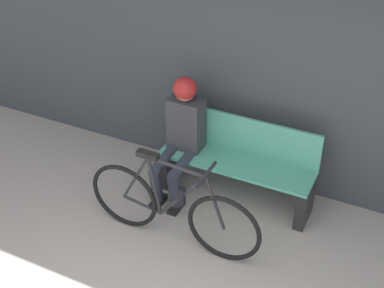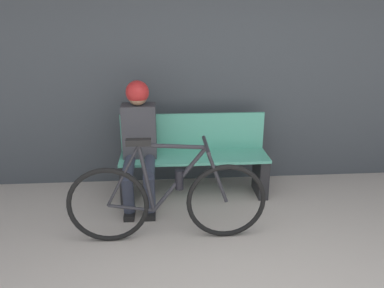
{
  "view_description": "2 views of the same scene",
  "coord_description": "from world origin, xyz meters",
  "views": [
    {
      "loc": [
        1.22,
        -1.73,
        3.52
      ],
      "look_at": [
        -0.46,
        1.73,
        0.91
      ],
      "focal_mm": 50.0,
      "sensor_mm": 36.0,
      "label": 1
    },
    {
      "loc": [
        -0.52,
        -1.38,
        1.88
      ],
      "look_at": [
        -0.27,
        1.95,
        0.69
      ],
      "focal_mm": 35.0,
      "sensor_mm": 36.0,
      "label": 2
    }
  ],
  "objects": [
    {
      "name": "storefront_wall",
      "position": [
        0.0,
        2.71,
        1.66
      ],
      "size": [
        12.0,
        0.56,
        3.2
      ],
      "color": "#3D4247",
      "rests_on": "ground_plane"
    },
    {
      "name": "park_bench_near",
      "position": [
        -0.23,
        2.29,
        0.4
      ],
      "size": [
        1.54,
        0.42,
        0.86
      ],
      "color": "#51A88E",
      "rests_on": "ground_plane"
    },
    {
      "name": "bicycle",
      "position": [
        -0.51,
        1.44,
        0.38
      ],
      "size": [
        1.69,
        0.4,
        0.93
      ],
      "color": "black",
      "rests_on": "ground_plane"
    },
    {
      "name": "person_seated",
      "position": [
        -0.79,
        2.17,
        0.71
      ],
      "size": [
        0.34,
        0.66,
        1.25
      ],
      "color": "#2D3342",
      "rests_on": "ground_plane"
    }
  ]
}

